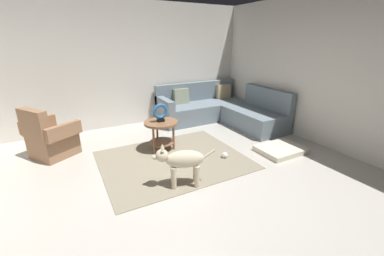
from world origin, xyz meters
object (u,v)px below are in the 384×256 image
Objects in this scene: side_table at (161,128)px; dog_toy_ball at (225,155)px; armchair at (50,139)px; sectional_couch at (220,110)px; dog at (182,161)px; dog_bed_mat at (281,149)px; torus_sculpture at (160,112)px.

side_table is 5.67× the size of dog_toy_ball.
armchair is 9.43× the size of dog_toy_ball.
side_table is at bearing 36.87° from armchair.
dog_toy_ball is at bearing 27.22° from armchair.
sectional_couch is 2.91m from dog.
dog_bed_mat is 2.07m from dog.
armchair is (-3.60, -0.20, 0.03)m from sectional_couch.
torus_sculpture is at bearing 149.16° from dog_bed_mat.
torus_sculpture is (-1.85, -0.84, 0.42)m from sectional_couch.
dog_bed_mat is (1.84, -1.10, -0.37)m from side_table.
dog is (1.56, -1.88, 0.05)m from armchair.
dog_toy_ball reaches higher than dog_bed_mat.
sectional_couch reaches higher than dog.
dog_toy_ball is (0.81, -0.83, -0.36)m from side_table.
dog_toy_ball is (-1.04, -1.67, -0.24)m from sectional_couch.
armchair is 2.97m from dog_toy_ball.
torus_sculpture is 0.41× the size of dog_bed_mat.
armchair is 2.44m from dog.
side_table reaches higher than dog_toy_ball.
armchair is at bearing 150.17° from dog_toy_ball.
dog_bed_mat is (1.84, -1.10, -0.67)m from torus_sculpture.
sectional_couch is 21.26× the size of dog_toy_ball.
dog_bed_mat is (3.60, -1.74, -0.28)m from armchair.
dog_bed_mat is 0.98× the size of dog.
torus_sculpture is 2.25m from dog_bed_mat.
side_table is 0.74× the size of dog.
dog is 1.13m from dog_toy_ball.
sectional_couch is at bearing 89.84° from dog_bed_mat.
torus_sculpture reaches higher than dog_bed_mat.
side_table is at bearing -155.47° from sectional_couch.
armchair reaches higher than side_table.
sectional_couch reaches higher than dog_bed_mat.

